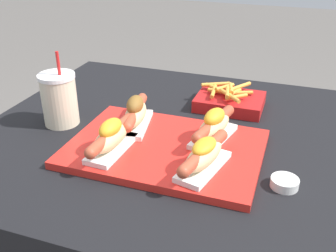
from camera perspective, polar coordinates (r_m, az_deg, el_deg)
patio_table at (r=1.22m, az=3.12°, el=-17.21°), size 1.08×0.87×0.76m
serving_tray at (r=0.91m, az=-0.41°, el=-3.27°), size 0.44×0.31×0.02m
hot_dog_0 at (r=0.88m, az=-8.26°, el=-1.59°), size 0.07×0.20×0.08m
hot_dog_1 at (r=0.81m, az=5.22°, el=-4.25°), size 0.09×0.19×0.07m
hot_dog_2 at (r=0.98m, az=-4.75°, el=1.84°), size 0.09×0.19×0.08m
hot_dog_3 at (r=0.92m, az=6.68°, el=0.03°), size 0.09×0.19×0.08m
sauce_bowl at (r=0.83m, az=16.57°, el=-7.84°), size 0.06×0.06×0.02m
drink_cup at (r=1.06m, az=-15.49°, el=3.79°), size 0.09×0.09×0.20m
fries_basket at (r=1.14m, az=8.92°, el=3.66°), size 0.19×0.15×0.06m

